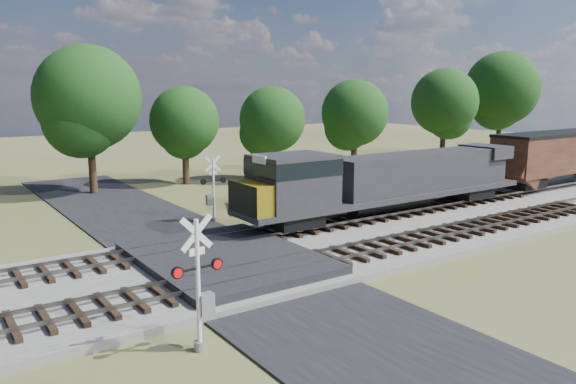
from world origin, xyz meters
TOP-DOWN VIEW (x-y plane):
  - ground at (0.00, 0.00)m, footprint 160.00×160.00m
  - ballast_bed at (10.00, 0.50)m, footprint 140.00×10.00m
  - road at (0.00, 0.00)m, footprint 7.00×60.00m
  - crossing_panel at (0.00, 0.50)m, footprint 7.00×9.00m
  - track_near at (3.12, -2.00)m, footprint 140.00×2.60m
  - track_far at (3.12, 3.00)m, footprint 140.00×2.60m
  - crossing_signal_near at (-4.38, -6.17)m, footprint 1.70×0.37m
  - crossing_signal_far at (3.44, 8.56)m, footprint 1.61×0.35m
  - equipment_shed at (10.06, 8.64)m, footprint 5.93×5.93m
  - treeline at (8.03, 20.00)m, footprint 84.87×10.80m

SIDE VIEW (x-z plane):
  - ground at x=0.00m, z-range 0.00..0.00m
  - road at x=0.00m, z-range 0.00..0.08m
  - ballast_bed at x=10.00m, z-range 0.00..0.30m
  - crossing_panel at x=0.00m, z-range 0.01..0.62m
  - track_near at x=3.12m, z-range 0.25..0.58m
  - track_far at x=3.12m, z-range 0.25..0.58m
  - equipment_shed at x=10.06m, z-range 0.02..3.07m
  - crossing_signal_far at x=3.44m, z-range -0.34..3.66m
  - crossing_signal_near at x=-4.38m, z-range -0.35..3.86m
  - treeline at x=8.03m, z-range 0.80..12.76m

